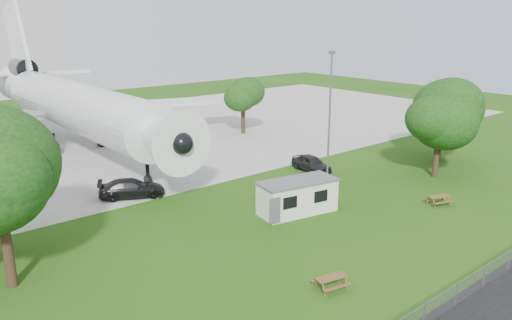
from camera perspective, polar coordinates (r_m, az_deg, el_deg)
ground at (r=33.36m, az=6.34°, el=-10.13°), size 160.00×160.00×0.00m
concrete_apron at (r=64.20m, az=-18.80°, el=1.90°), size 120.00×46.00×0.03m
airliner at (r=60.55m, az=-20.25°, el=6.05°), size 46.36×47.73×17.69m
site_cabin at (r=38.80m, az=4.76°, el=-4.17°), size 6.94×3.77×2.62m
picnic_west at (r=29.09m, az=8.54°, el=-14.38°), size 2.07×1.84×0.76m
picnic_east at (r=43.25m, az=20.09°, el=-4.83°), size 2.17×1.97×0.76m
fence at (r=28.49m, az=20.74°, el=-16.02°), size 58.00×0.04×1.30m
lamp_mast at (r=41.15m, az=8.35°, el=3.68°), size 0.16×0.16×12.00m
tree_east_front at (r=49.44m, az=20.25°, el=3.89°), size 6.64×6.64×8.47m
tree_east_back at (r=55.68m, az=20.56°, el=5.53°), size 7.32×7.32×9.22m
tree_far_apron at (r=65.02m, az=-1.50°, el=7.38°), size 5.28×5.28×7.65m
car_ne_hatch at (r=49.47m, az=6.34°, el=-0.40°), size 2.39×4.84×1.58m
car_apron_van at (r=43.34m, az=-14.02°, el=-3.17°), size 5.86×4.35×1.58m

